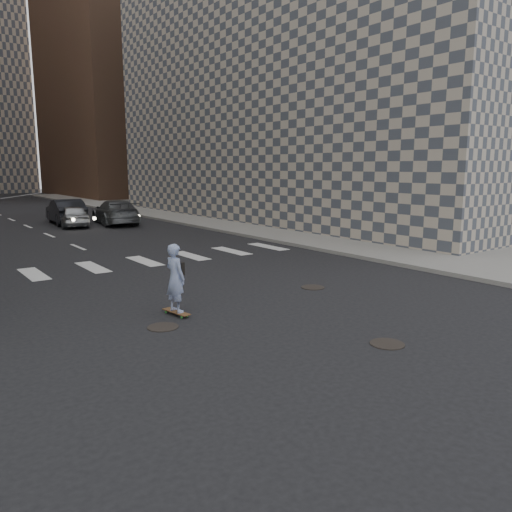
{
  "coord_description": "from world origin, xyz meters",
  "views": [
    {
      "loc": [
        -6.68,
        -8.72,
        3.54
      ],
      "look_at": [
        0.8,
        1.48,
        1.3
      ],
      "focal_mm": 35.0,
      "sensor_mm": 36.0,
      "label": 1
    }
  ],
  "objects_px": {
    "traffic_car_d": "(72,216)",
    "traffic_car_e": "(66,211)",
    "skateboarder": "(175,278)",
    "traffic_car_b": "(116,212)"
  },
  "relations": [
    {
      "from": "traffic_car_b",
      "to": "traffic_car_d",
      "type": "relative_size",
      "value": 1.34
    },
    {
      "from": "traffic_car_b",
      "to": "traffic_car_e",
      "type": "distance_m",
      "value": 3.2
    },
    {
      "from": "skateboarder",
      "to": "traffic_car_e",
      "type": "xyz_separation_m",
      "value": [
        3.64,
        22.14,
        -0.13
      ]
    },
    {
      "from": "traffic_car_b",
      "to": "traffic_car_d",
      "type": "distance_m",
      "value": 2.63
    },
    {
      "from": "skateboarder",
      "to": "traffic_car_e",
      "type": "height_order",
      "value": "skateboarder"
    },
    {
      "from": "traffic_car_d",
      "to": "traffic_car_e",
      "type": "height_order",
      "value": "traffic_car_e"
    },
    {
      "from": "skateboarder",
      "to": "traffic_car_e",
      "type": "relative_size",
      "value": 0.37
    },
    {
      "from": "traffic_car_e",
      "to": "traffic_car_b",
      "type": "bearing_deg",
      "value": 145.17
    },
    {
      "from": "skateboarder",
      "to": "traffic_car_d",
      "type": "height_order",
      "value": "skateboarder"
    },
    {
      "from": "traffic_car_d",
      "to": "traffic_car_e",
      "type": "xyz_separation_m",
      "value": [
        0.13,
        1.82,
        0.12
      ]
    }
  ]
}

